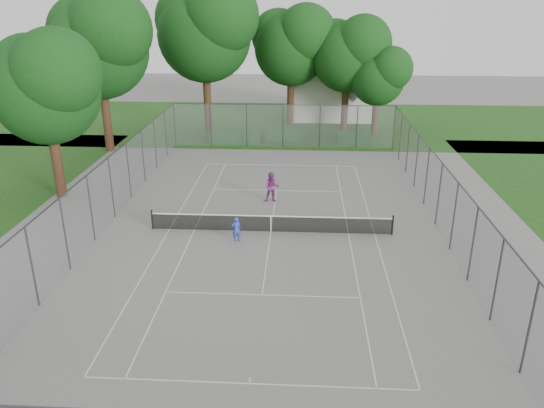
# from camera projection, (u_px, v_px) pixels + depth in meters

# --- Properties ---
(ground) EXTENTS (120.00, 120.00, 0.00)m
(ground) POSITION_uv_depth(u_px,v_px,m) (271.00, 232.00, 28.25)
(ground) COLOR slate
(ground) RESTS_ON ground
(grass_far) EXTENTS (60.00, 20.00, 0.00)m
(grass_far) POSITION_uv_depth(u_px,v_px,m) (286.00, 123.00, 52.38)
(grass_far) COLOR #1C4614
(grass_far) RESTS_ON ground
(court_markings) EXTENTS (11.03, 23.83, 0.01)m
(court_markings) POSITION_uv_depth(u_px,v_px,m) (271.00, 232.00, 28.25)
(court_markings) COLOR silver
(court_markings) RESTS_ON ground
(tennis_net) EXTENTS (12.87, 0.10, 1.10)m
(tennis_net) POSITION_uv_depth(u_px,v_px,m) (271.00, 223.00, 28.06)
(tennis_net) COLOR black
(tennis_net) RESTS_ON ground
(perimeter_fence) EXTENTS (18.08, 34.08, 3.52)m
(perimeter_fence) POSITION_uv_depth(u_px,v_px,m) (271.00, 200.00, 27.58)
(perimeter_fence) COLOR #38383D
(perimeter_fence) RESTS_ON ground
(tree_far_left) EXTENTS (9.31, 8.50, 13.38)m
(tree_far_left) POSITION_uv_depth(u_px,v_px,m) (205.00, 27.00, 45.39)
(tree_far_left) COLOR #382114
(tree_far_left) RESTS_ON ground
(tree_far_midleft) EXTENTS (7.79, 7.11, 11.20)m
(tree_far_midleft) POSITION_uv_depth(u_px,v_px,m) (292.00, 42.00, 48.58)
(tree_far_midleft) COLOR #382114
(tree_far_midleft) RESTS_ON ground
(tree_far_midright) EXTENTS (7.18, 6.55, 10.32)m
(tree_far_midright) POSITION_uv_depth(u_px,v_px,m) (349.00, 51.00, 47.06)
(tree_far_midright) COLOR #382114
(tree_far_midright) RESTS_ON ground
(tree_far_right) EXTENTS (5.42, 4.95, 7.80)m
(tree_far_right) POSITION_uv_depth(u_px,v_px,m) (379.00, 74.00, 45.98)
(tree_far_right) COLOR #382114
(tree_far_right) RESTS_ON ground
(tree_side_back) EXTENTS (8.65, 7.89, 12.43)m
(tree_side_back) POSITION_uv_depth(u_px,v_px,m) (99.00, 41.00, 39.86)
(tree_side_back) COLOR #382114
(tree_side_back) RESTS_ON ground
(tree_side_front) EXTENTS (7.12, 6.50, 10.23)m
(tree_side_front) POSITION_uv_depth(u_px,v_px,m) (46.00, 83.00, 30.57)
(tree_side_front) COLOR #382114
(tree_side_front) RESTS_ON ground
(hedge_left) EXTENTS (4.24, 1.27, 1.06)m
(hedge_left) POSITION_uv_depth(u_px,v_px,m) (235.00, 137.00, 45.05)
(hedge_left) COLOR #174917
(hedge_left) RESTS_ON ground
(hedge_mid) EXTENTS (3.25, 0.93, 1.02)m
(hedge_mid) POSITION_uv_depth(u_px,v_px,m) (285.00, 136.00, 45.48)
(hedge_mid) COLOR #174917
(hedge_mid) RESTS_ON ground
(hedge_right) EXTENTS (2.83, 1.04, 0.85)m
(hedge_right) POSITION_uv_depth(u_px,v_px,m) (354.00, 138.00, 44.96)
(hedge_right) COLOR #174917
(hedge_right) RESTS_ON ground
(house) EXTENTS (8.51, 6.60, 10.60)m
(house) POSITION_uv_depth(u_px,v_px,m) (330.00, 75.00, 53.38)
(house) COLOR beige
(house) RESTS_ON ground
(girl_player) EXTENTS (0.56, 0.47, 1.31)m
(girl_player) POSITION_uv_depth(u_px,v_px,m) (236.00, 229.00, 26.99)
(girl_player) COLOR #3146B8
(girl_player) RESTS_ON ground
(woman_player) EXTENTS (0.91, 0.72, 1.84)m
(woman_player) POSITION_uv_depth(u_px,v_px,m) (272.00, 187.00, 32.07)
(woman_player) COLOR #802A7B
(woman_player) RESTS_ON ground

